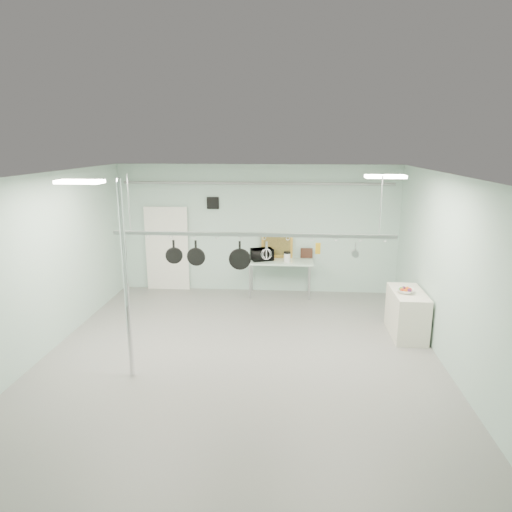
# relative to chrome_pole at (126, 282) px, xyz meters

# --- Properties ---
(floor) EXTENTS (8.00, 8.00, 0.00)m
(floor) POSITION_rel_chrome_pole_xyz_m (1.70, 0.60, -1.60)
(floor) COLOR gray
(floor) RESTS_ON ground
(ceiling) EXTENTS (7.00, 8.00, 0.02)m
(ceiling) POSITION_rel_chrome_pole_xyz_m (1.70, 0.60, 1.59)
(ceiling) COLOR silver
(ceiling) RESTS_ON back_wall
(back_wall) EXTENTS (7.00, 0.02, 3.20)m
(back_wall) POSITION_rel_chrome_pole_xyz_m (1.70, 4.59, 0.00)
(back_wall) COLOR #9EBEB5
(back_wall) RESTS_ON floor
(right_wall) EXTENTS (0.02, 8.00, 3.20)m
(right_wall) POSITION_rel_chrome_pole_xyz_m (5.19, 0.60, 0.00)
(right_wall) COLOR #9EBEB5
(right_wall) RESTS_ON floor
(door) EXTENTS (1.10, 0.10, 2.20)m
(door) POSITION_rel_chrome_pole_xyz_m (-0.60, 4.54, -0.55)
(door) COLOR silver
(door) RESTS_ON floor
(wall_vent) EXTENTS (0.30, 0.04, 0.30)m
(wall_vent) POSITION_rel_chrome_pole_xyz_m (0.60, 4.57, 0.65)
(wall_vent) COLOR black
(wall_vent) RESTS_ON back_wall
(conduit_pipe) EXTENTS (6.60, 0.07, 0.07)m
(conduit_pipe) POSITION_rel_chrome_pole_xyz_m (1.70, 4.50, 1.15)
(conduit_pipe) COLOR gray
(conduit_pipe) RESTS_ON back_wall
(chrome_pole) EXTENTS (0.08, 0.08, 3.20)m
(chrome_pole) POSITION_rel_chrome_pole_xyz_m (0.00, 0.00, 0.00)
(chrome_pole) COLOR silver
(chrome_pole) RESTS_ON floor
(prep_table) EXTENTS (1.60, 0.70, 0.91)m
(prep_table) POSITION_rel_chrome_pole_xyz_m (2.30, 4.20, -0.77)
(prep_table) COLOR #A8C6B3
(prep_table) RESTS_ON floor
(side_cabinet) EXTENTS (0.60, 1.20, 0.90)m
(side_cabinet) POSITION_rel_chrome_pole_xyz_m (4.85, 2.00, -1.15)
(side_cabinet) COLOR beige
(side_cabinet) RESTS_ON floor
(pot_rack) EXTENTS (4.80, 0.06, 1.00)m
(pot_rack) POSITION_rel_chrome_pole_xyz_m (1.90, 0.90, 0.63)
(pot_rack) COLOR #B7B7BC
(pot_rack) RESTS_ON ceiling
(light_panel_left) EXTENTS (0.65, 0.30, 0.05)m
(light_panel_left) POSITION_rel_chrome_pole_xyz_m (-0.50, -0.20, 1.56)
(light_panel_left) COLOR white
(light_panel_left) RESTS_ON ceiling
(light_panel_right) EXTENTS (0.65, 0.30, 0.05)m
(light_panel_right) POSITION_rel_chrome_pole_xyz_m (4.10, 1.20, 1.56)
(light_panel_right) COLOR white
(light_panel_right) RESTS_ON ceiling
(microwave) EXTENTS (0.61, 0.51, 0.29)m
(microwave) POSITION_rel_chrome_pole_xyz_m (1.86, 4.19, -0.55)
(microwave) COLOR black
(microwave) RESTS_ON prep_table
(coffee_canister) EXTENTS (0.17, 0.17, 0.22)m
(coffee_canister) POSITION_rel_chrome_pole_xyz_m (2.47, 4.04, -0.58)
(coffee_canister) COLOR silver
(coffee_canister) RESTS_ON prep_table
(painting_large) EXTENTS (0.78, 0.16, 0.58)m
(painting_large) POSITION_rel_chrome_pole_xyz_m (2.21, 4.50, -0.41)
(painting_large) COLOR gold
(painting_large) RESTS_ON prep_table
(painting_small) EXTENTS (0.30, 0.09, 0.25)m
(painting_small) POSITION_rel_chrome_pole_xyz_m (2.95, 4.50, -0.57)
(painting_small) COLOR #351C12
(painting_small) RESTS_ON prep_table
(fruit_bowl) EXTENTS (0.43, 0.43, 0.08)m
(fruit_bowl) POSITION_rel_chrome_pole_xyz_m (4.77, 1.91, -0.66)
(fruit_bowl) COLOR white
(fruit_bowl) RESTS_ON side_cabinet
(skillet_left) EXTENTS (0.30, 0.12, 0.39)m
(skillet_left) POSITION_rel_chrome_pole_xyz_m (0.54, 0.90, 0.29)
(skillet_left) COLOR black
(skillet_left) RESTS_ON pot_rack
(skillet_mid) EXTENTS (0.32, 0.08, 0.44)m
(skillet_mid) POSITION_rel_chrome_pole_xyz_m (0.93, 0.90, 0.26)
(skillet_mid) COLOR black
(skillet_mid) RESTS_ON pot_rack
(skillet_right) EXTENTS (0.38, 0.09, 0.51)m
(skillet_right) POSITION_rel_chrome_pole_xyz_m (1.69, 0.90, 0.23)
(skillet_right) COLOR black
(skillet_right) RESTS_ON pot_rack
(whisk) EXTENTS (0.23, 0.23, 0.32)m
(whisk) POSITION_rel_chrome_pole_xyz_m (2.14, 0.90, 0.33)
(whisk) COLOR #A8A7AC
(whisk) RESTS_ON pot_rack
(grater) EXTENTS (0.09, 0.05, 0.21)m
(grater) POSITION_rel_chrome_pole_xyz_m (3.01, 0.90, 0.38)
(grater) COLOR gold
(grater) RESTS_ON pot_rack
(saucepan) EXTENTS (0.14, 0.11, 0.23)m
(saucepan) POSITION_rel_chrome_pole_xyz_m (3.63, 0.90, 0.37)
(saucepan) COLOR #B4B3B8
(saucepan) RESTS_ON pot_rack
(fruit_cluster) EXTENTS (0.24, 0.24, 0.09)m
(fruit_cluster) POSITION_rel_chrome_pole_xyz_m (4.77, 1.91, -0.62)
(fruit_cluster) COLOR #B62D10
(fruit_cluster) RESTS_ON fruit_bowl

